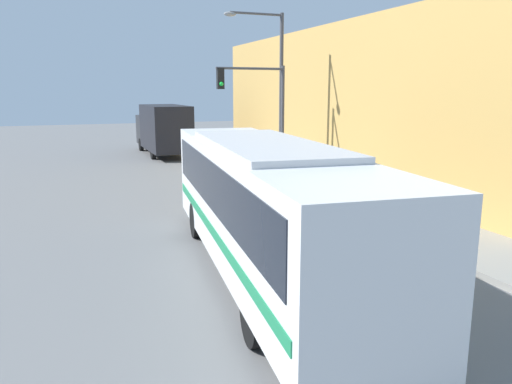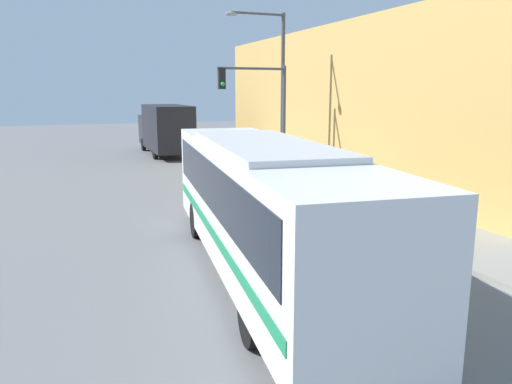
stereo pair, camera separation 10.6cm
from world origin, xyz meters
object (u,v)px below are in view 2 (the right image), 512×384
(traffic_light_pole, at_px, (262,103))
(pedestrian_mid_block, at_px, (358,180))
(pedestrian_near_corner, at_px, (301,163))
(fire_hydrant, at_px, (415,223))
(city_bus, at_px, (262,199))
(street_lamp, at_px, (275,83))
(delivery_truck, at_px, (165,128))
(parking_meter, at_px, (347,184))

(traffic_light_pole, bearing_deg, pedestrian_mid_block, -71.09)
(pedestrian_near_corner, bearing_deg, traffic_light_pole, 142.01)
(fire_hydrant, distance_m, pedestrian_mid_block, 4.55)
(city_bus, xyz_separation_m, traffic_light_pole, (4.28, 10.78, 1.92))
(street_lamp, relative_size, pedestrian_near_corner, 4.20)
(fire_hydrant, relative_size, pedestrian_near_corner, 0.41)
(traffic_light_pole, height_order, pedestrian_mid_block, traffic_light_pole)
(city_bus, distance_m, delivery_truck, 23.62)
(pedestrian_mid_block, bearing_deg, city_bus, -138.20)
(fire_hydrant, bearing_deg, pedestrian_near_corner, 86.68)
(fire_hydrant, height_order, parking_meter, parking_meter)
(street_lamp, distance_m, pedestrian_near_corner, 3.97)
(traffic_light_pole, bearing_deg, pedestrian_near_corner, -37.99)
(pedestrian_mid_block, bearing_deg, delivery_truck, 101.98)
(city_bus, height_order, parking_meter, city_bus)
(fire_hydrant, xyz_separation_m, pedestrian_mid_block, (0.85, 4.44, 0.46))
(traffic_light_pole, xyz_separation_m, pedestrian_mid_block, (1.82, -5.32, -2.80))
(street_lamp, height_order, pedestrian_mid_block, street_lamp)
(street_lamp, bearing_deg, city_bus, -114.63)
(delivery_truck, bearing_deg, traffic_light_pole, -81.04)
(traffic_light_pole, relative_size, pedestrian_near_corner, 2.91)
(fire_hydrant, xyz_separation_m, parking_meter, (0.00, 3.82, 0.49))
(city_bus, bearing_deg, street_lamp, 71.77)
(street_lamp, distance_m, pedestrian_mid_block, 6.89)
(pedestrian_mid_block, bearing_deg, fire_hydrant, -100.84)
(traffic_light_pole, distance_m, pedestrian_mid_block, 6.28)
(street_lamp, bearing_deg, pedestrian_mid_block, -80.36)
(delivery_truck, height_order, pedestrian_near_corner, delivery_truck)
(delivery_truck, bearing_deg, fire_hydrant, -82.46)
(city_bus, bearing_deg, pedestrian_mid_block, 48.20)
(traffic_light_pole, bearing_deg, parking_meter, -80.71)
(parking_meter, bearing_deg, street_lamp, 91.10)
(parking_meter, distance_m, pedestrian_mid_block, 1.05)
(traffic_light_pole, bearing_deg, fire_hydrant, -84.31)
(city_bus, relative_size, pedestrian_near_corner, 6.47)
(city_bus, distance_m, pedestrian_mid_block, 8.23)
(fire_hydrant, distance_m, pedestrian_near_corner, 8.64)
(fire_hydrant, bearing_deg, city_bus, -169.07)
(pedestrian_near_corner, height_order, pedestrian_mid_block, pedestrian_near_corner)
(city_bus, distance_m, street_lamp, 12.62)
(street_lamp, bearing_deg, traffic_light_pole, -154.34)
(parking_meter, relative_size, pedestrian_near_corner, 0.70)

